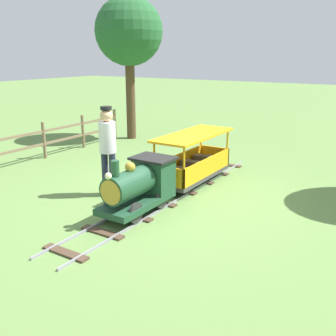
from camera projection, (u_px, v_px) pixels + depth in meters
ground_plane at (172, 195)px, 7.15m from camera, size 60.00×60.00×0.00m
track at (169, 196)px, 7.07m from camera, size 0.72×5.70×0.04m
locomotive at (140, 184)px, 6.24m from camera, size 0.68×1.45×0.97m
passenger_car at (193, 163)px, 7.68m from camera, size 0.78×2.00×0.97m
conductor_person at (108, 144)px, 6.91m from camera, size 0.30×0.30×1.62m
oak_tree_far at (129, 33)px, 11.16m from camera, size 1.95×1.95×4.09m
fence_section at (21, 144)px, 9.03m from camera, size 0.08×6.78×0.90m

